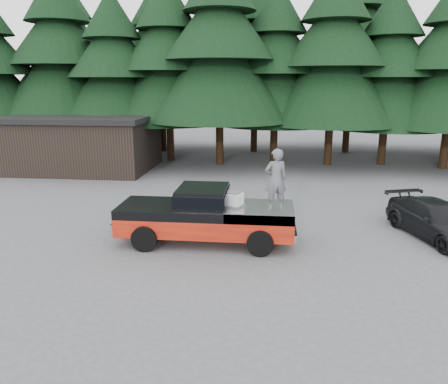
# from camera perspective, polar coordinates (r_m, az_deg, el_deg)

# --- Properties ---
(ground) EXTENTS (120.00, 120.00, 0.00)m
(ground) POSITION_cam_1_polar(r_m,az_deg,el_deg) (14.75, -3.30, -6.85)
(ground) COLOR #4B4B4D
(ground) RESTS_ON ground
(pickup_truck) EXTENTS (6.00, 2.04, 1.33)m
(pickup_truck) POSITION_cam_1_polar(r_m,az_deg,el_deg) (14.72, -2.37, -4.14)
(pickup_truck) COLOR red
(pickup_truck) RESTS_ON ground
(truck_cab) EXTENTS (1.66, 1.90, 0.59)m
(truck_cab) POSITION_cam_1_polar(r_m,az_deg,el_deg) (14.46, -2.80, -0.51)
(truck_cab) COLOR black
(truck_cab) RESTS_ON pickup_truck
(air_compressor) EXTENTS (0.74, 0.68, 0.41)m
(air_compressor) POSITION_cam_1_polar(r_m,az_deg,el_deg) (14.29, 1.13, -1.05)
(air_compressor) COLOR silver
(air_compressor) RESTS_ON pickup_truck
(man_on_bed) EXTENTS (0.83, 0.67, 1.96)m
(man_on_bed) POSITION_cam_1_polar(r_m,az_deg,el_deg) (13.83, 6.78, 1.64)
(man_on_bed) COLOR #57565D
(man_on_bed) RESTS_ON pickup_truck
(parked_car) EXTENTS (3.05, 4.70, 1.27)m
(parked_car) POSITION_cam_1_polar(r_m,az_deg,el_deg) (16.85, 26.09, -3.35)
(parked_car) COLOR black
(parked_car) RESTS_ON ground
(utility_building) EXTENTS (8.40, 6.40, 3.30)m
(utility_building) POSITION_cam_1_polar(r_m,az_deg,el_deg) (28.19, -17.66, 6.23)
(utility_building) COLOR black
(utility_building) RESTS_ON ground
(treeline) EXTENTS (60.15, 16.05, 17.50)m
(treeline) POSITION_cam_1_polar(r_m,az_deg,el_deg) (30.90, 2.79, 18.80)
(treeline) COLOR black
(treeline) RESTS_ON ground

